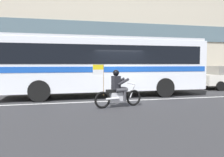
# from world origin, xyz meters

# --- Properties ---
(ground_plane) EXTENTS (60.00, 60.00, 0.00)m
(ground_plane) POSITION_xyz_m (0.00, 0.00, 0.00)
(ground_plane) COLOR #2B2B2D
(sidewalk_curb) EXTENTS (28.00, 3.80, 0.15)m
(sidewalk_curb) POSITION_xyz_m (0.00, 5.10, 0.07)
(sidewalk_curb) COLOR gray
(sidewalk_curb) RESTS_ON ground_plane
(lane_center_stripe) EXTENTS (26.60, 0.14, 0.01)m
(lane_center_stripe) POSITION_xyz_m (0.00, -0.60, 0.00)
(lane_center_stripe) COLOR silver
(lane_center_stripe) RESTS_ON ground_plane
(office_building_facade) EXTENTS (28.00, 0.89, 12.89)m
(office_building_facade) POSITION_xyz_m (0.00, 7.39, 6.45)
(office_building_facade) COLOR #B2A893
(office_building_facade) RESTS_ON ground_plane
(transit_bus) EXTENTS (11.11, 2.65, 3.22)m
(transit_bus) POSITION_xyz_m (-0.54, 1.19, 1.88)
(transit_bus) COLOR silver
(transit_bus) RESTS_ON ground_plane
(motorcycle_with_rider) EXTENTS (2.17, 0.75, 1.78)m
(motorcycle_with_rider) POSITION_xyz_m (-0.65, -2.09, 0.67)
(motorcycle_with_rider) COLOR black
(motorcycle_with_rider) RESTS_ON ground_plane
(fire_hydrant) EXTENTS (0.22, 0.30, 0.75)m
(fire_hydrant) POSITION_xyz_m (-2.41, 4.04, 0.52)
(fire_hydrant) COLOR #4C8C3F
(fire_hydrant) RESTS_ON sidewalk_curb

